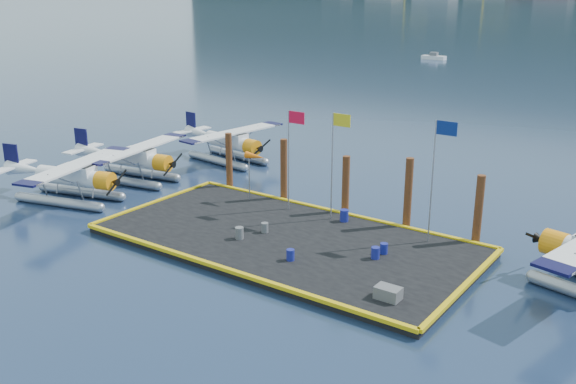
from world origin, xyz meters
name	(u,v)px	position (x,y,z in m)	size (l,w,h in m)	color
ground	(286,244)	(0.00, 0.00, 0.00)	(4000.00, 4000.00, 0.00)	#162544
dock	(286,240)	(0.00, 0.00, 0.20)	(20.00, 10.00, 0.40)	black
dock_bumpers	(286,235)	(0.00, 0.00, 0.49)	(20.25, 10.25, 0.18)	gold
seaplane_a	(73,180)	(-15.12, -2.09, 1.49)	(8.92, 9.63, 3.42)	#9699A4
seaplane_b	(135,161)	(-15.36, 3.26, 1.48)	(8.76, 9.59, 3.39)	#9699A4
seaplane_c	(231,144)	(-13.21, 11.10, 1.48)	(8.69, 9.58, 3.39)	#9699A4
drum_0	(265,228)	(-1.32, -0.11, 0.67)	(0.39, 0.39, 0.55)	#57575C
drum_1	(290,255)	(1.98, -2.36, 0.68)	(0.40, 0.40, 0.57)	navy
drum_2	(375,253)	(5.27, 0.24, 0.70)	(0.42, 0.42, 0.60)	navy
drum_3	(239,233)	(-1.86, -1.62, 0.72)	(0.46, 0.46, 0.64)	#57575C
drum_4	(384,249)	(5.34, 1.03, 0.67)	(0.39, 0.39, 0.55)	navy
drum_5	(344,216)	(1.33, 3.91, 0.74)	(0.49, 0.49, 0.68)	navy
crate	(388,293)	(7.74, -3.25, 0.67)	(1.10, 0.73, 0.55)	#57575C
flagpole_red	(291,145)	(-2.29, 3.80, 4.40)	(1.14, 0.08, 6.00)	gray
flagpole_yellow	(335,150)	(0.70, 3.80, 4.51)	(1.14, 0.08, 6.20)	gray
flagpole_blue	(437,164)	(6.70, 3.80, 4.69)	(1.14, 0.08, 6.50)	gray
windsock	(255,157)	(-5.03, 3.80, 3.23)	(1.40, 0.44, 3.12)	gray
piling_0	(229,163)	(-8.50, 5.40, 2.00)	(0.44, 0.44, 4.00)	#462A14
piling_1	(284,172)	(-4.00, 5.40, 2.10)	(0.44, 0.44, 4.20)	#462A14
piling_2	(346,187)	(0.50, 5.40, 1.90)	(0.44, 0.44, 3.80)	#462A14
piling_3	(408,196)	(4.50, 5.40, 2.15)	(0.44, 0.44, 4.30)	#462A14
piling_4	(478,212)	(8.50, 5.40, 2.00)	(0.44, 0.44, 4.00)	#462A14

